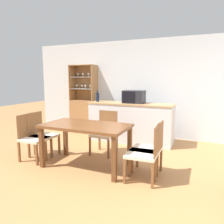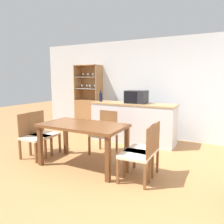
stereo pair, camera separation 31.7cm
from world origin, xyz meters
The scene contains 12 objects.
ground_plane centered at (0.00, 0.00, 0.00)m, with size 18.00×18.00×0.00m, color #B27A47.
wall_back centered at (0.00, 2.63, 1.27)m, with size 6.80×0.06×2.55m.
kitchen_counter centered at (-0.18, 1.92, 0.48)m, with size 2.06×0.59×0.96m.
display_cabinet centered at (-1.79, 2.41, 0.59)m, with size 0.75×0.39×1.92m.
dining_table centered at (-0.39, 0.15, 0.66)m, with size 1.49×0.81×0.76m.
dining_chair_head_far centered at (-0.39, 0.90, 0.43)m, with size 0.46×0.46×0.87m.
dining_chair_side_right_far centered at (0.71, 0.27, 0.43)m, with size 0.46×0.46×0.87m.
dining_chair_side_left_far centered at (-1.48, 0.27, 0.43)m, with size 0.46×0.46×0.87m.
dining_chair_side_left_near centered at (-1.48, 0.02, 0.43)m, with size 0.46×0.46×0.87m.
dining_chair_side_right_near centered at (0.71, 0.03, 0.43)m, with size 0.48×0.48×0.87m.
microwave centered at (-0.11, 1.94, 1.11)m, with size 0.49×0.37×0.30m.
wine_bottle centered at (-1.06, 1.88, 1.07)m, with size 0.08×0.08×0.29m.
Camera 1 is at (1.52, -3.05, 1.54)m, focal length 35.00 mm.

